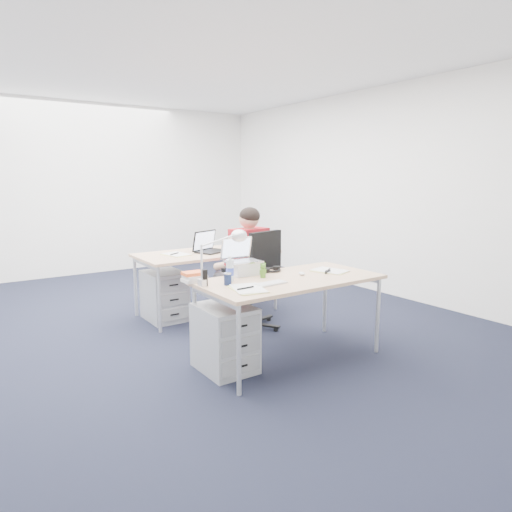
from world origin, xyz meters
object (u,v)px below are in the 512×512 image
Objects in this scene: can_koozie at (228,279)px; silver_laptop at (243,257)px; desk_near at (290,283)px; cordless_phone at (205,278)px; computer_mouse at (302,273)px; headphones at (271,269)px; book_stack at (194,277)px; seated_person at (241,267)px; wireless_keyboard at (270,283)px; water_bottle at (230,269)px; desk_far at (207,256)px; drawer_pedestal_near at (225,338)px; bear_figurine at (263,270)px; far_cup at (244,243)px; drawer_pedestal_far at (165,296)px; dark_laptop at (212,241)px; office_chair at (252,301)px; sunglasses at (328,272)px; desk_lamp at (216,257)px.

silver_laptop is at bearing 39.57° from can_koozie.
desk_near is 11.87× the size of cordless_phone.
headphones reaches higher than computer_mouse.
book_stack reaches higher than headphones.
seated_person is 0.74m from headphones.
silver_laptop is at bearing 31.61° from cordless_phone.
seated_person is at bearing 54.13° from cordless_phone.
water_bottle is at bearing 123.12° from wireless_keyboard.
cordless_phone is (-0.82, -1.50, 0.11)m from desk_far.
bear_figurine is at bearing 5.48° from drawer_pedestal_near.
far_cup reaches higher than desk_far.
drawer_pedestal_far is 6.70× the size of computer_mouse.
book_stack is at bearing 136.87° from bear_figurine.
cordless_phone is at bearing -167.74° from computer_mouse.
dark_laptop reaches higher than wireless_keyboard.
computer_mouse is 0.63× the size of bear_figurine.
book_stack is at bearing -162.70° from office_chair.
headphones is at bearing -1.42° from book_stack.
far_cup is (0.57, 0.07, 0.10)m from desk_far.
office_chair is 0.95m from bear_figurine.
far_cup is at bearing 69.50° from desk_near.
wireless_keyboard is (-0.02, -0.44, -0.16)m from silver_laptop.
headphones is 2.36× the size of sunglasses.
office_chair is 1.10m from drawer_pedestal_near.
desk_far is at bearing 68.83° from water_bottle.
book_stack is 0.20m from cordless_phone.
water_bottle is 0.94m from sunglasses.
silver_laptop reaches higher than book_stack.
far_cup is (0.48, 0.67, 0.14)m from seated_person.
cordless_phone reaches higher than far_cup.
office_chair is at bearing 47.15° from cordless_phone.
desk_near is at bearing -114.12° from office_chair.
office_chair is 4.56× the size of headphones.
bear_figurine is at bearing -122.17° from dark_laptop.
drawer_pedestal_far is 1.21m from far_cup.
computer_mouse is at bearing -13.33° from water_bottle.
dark_laptop is (0.87, 1.25, 0.09)m from book_stack.
computer_mouse is 0.44× the size of book_stack.
desk_near is at bearing -62.41° from bear_figurine.
desk_lamp is (-0.63, 0.17, 0.27)m from desk_near.
silver_laptop is at bearing -81.47° from drawer_pedestal_far.
desk_far is 2.91× the size of drawer_pedestal_far.
water_bottle is at bearing 147.99° from sunglasses.
office_chair is 2.93× the size of dark_laptop.
computer_mouse reaches higher than wireless_keyboard.
far_cup is at bearing 46.43° from seated_person.
cordless_phone is at bearing -141.29° from dark_laptop.
computer_mouse is 0.37m from bear_figurine.
water_bottle reaches higher than desk_near.
book_stack is 1.22m from sunglasses.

